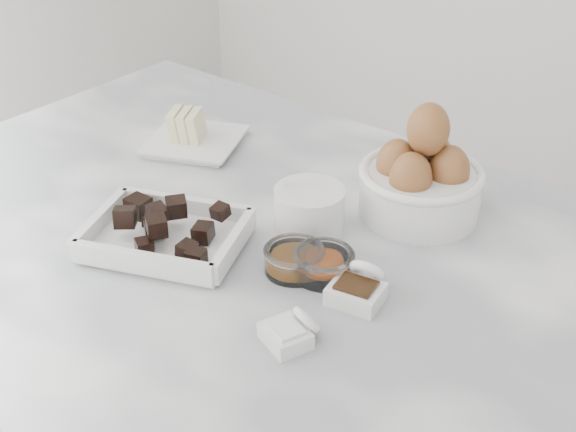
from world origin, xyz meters
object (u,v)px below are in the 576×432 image
object	(u,v)px
sugar_ramekin	(309,207)
chocolate_dish	(165,232)
butter_plate	(194,135)
salt_spoon	(291,331)
zest_bowl	(323,263)
vanilla_spoon	(359,288)
egg_bowl	(421,179)
honey_bowl	(294,259)

from	to	relation	value
sugar_ramekin	chocolate_dish	bearing A→B (deg)	-126.43
chocolate_dish	butter_plate	bearing A→B (deg)	127.83
butter_plate	salt_spoon	size ratio (longest dim) A/B	2.45
salt_spoon	zest_bowl	bearing A→B (deg)	111.16
sugar_ramekin	zest_bowl	bearing A→B (deg)	-43.40
butter_plate	vanilla_spoon	xyz separation A→B (m)	(0.44, -0.17, -0.00)
egg_bowl	zest_bowl	bearing A→B (deg)	-93.66
butter_plate	honey_bowl	size ratio (longest dim) A/B	2.40
egg_bowl	sugar_ramekin	bearing A→B (deg)	-127.77
butter_plate	vanilla_spoon	distance (m)	0.47
vanilla_spoon	honey_bowl	bearing A→B (deg)	-177.58
chocolate_dish	vanilla_spoon	size ratio (longest dim) A/B	2.92
vanilla_spoon	sugar_ramekin	bearing A→B (deg)	147.96
egg_bowl	zest_bowl	size ratio (longest dim) A/B	2.22
sugar_ramekin	honey_bowl	world-z (taller)	sugar_ramekin
butter_plate	sugar_ramekin	world-z (taller)	butter_plate
zest_bowl	vanilla_spoon	distance (m)	0.06
chocolate_dish	butter_plate	size ratio (longest dim) A/B	1.30
chocolate_dish	salt_spoon	bearing A→B (deg)	-10.41
butter_plate	egg_bowl	world-z (taller)	egg_bowl
chocolate_dish	sugar_ramekin	bearing A→B (deg)	53.57
egg_bowl	vanilla_spoon	world-z (taller)	egg_bowl
zest_bowl	egg_bowl	bearing A→B (deg)	86.34
egg_bowl	honey_bowl	distance (m)	0.23
honey_bowl	vanilla_spoon	bearing A→B (deg)	2.42
egg_bowl	honey_bowl	world-z (taller)	egg_bowl
chocolate_dish	salt_spoon	distance (m)	0.25
sugar_ramekin	egg_bowl	distance (m)	0.16
zest_bowl	vanilla_spoon	world-z (taller)	vanilla_spoon
zest_bowl	salt_spoon	world-z (taller)	salt_spoon
egg_bowl	salt_spoon	distance (m)	0.33
sugar_ramekin	egg_bowl	world-z (taller)	egg_bowl
egg_bowl	vanilla_spoon	bearing A→B (deg)	-77.49
chocolate_dish	vanilla_spoon	xyz separation A→B (m)	(0.26, 0.07, -0.01)
butter_plate	sugar_ramekin	xyz separation A→B (m)	(0.30, -0.08, 0.01)
butter_plate	honey_bowl	xyz separation A→B (m)	(0.35, -0.17, -0.00)
butter_plate	vanilla_spoon	bearing A→B (deg)	-20.93
butter_plate	zest_bowl	distance (m)	0.41
vanilla_spoon	chocolate_dish	bearing A→B (deg)	-165.79
zest_bowl	salt_spoon	distance (m)	0.13
chocolate_dish	zest_bowl	size ratio (longest dim) A/B	3.12
vanilla_spoon	salt_spoon	bearing A→B (deg)	-96.92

